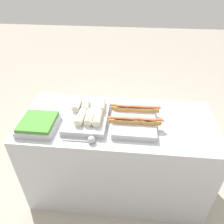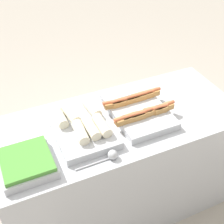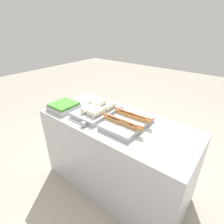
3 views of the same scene
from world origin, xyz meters
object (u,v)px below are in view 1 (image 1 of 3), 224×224
Objects in this scene: tray_wraps at (88,114)px; serving_spoon_near at (90,140)px; tray_side_front at (38,124)px; tray_hotdogs at (134,117)px.

serving_spoon_near is at bearing -76.81° from tray_wraps.
tray_hotdogs is at bearing 11.92° from tray_side_front.
tray_wraps is 1.96× the size of serving_spoon_near.
tray_hotdogs is 0.99× the size of tray_wraps.
tray_hotdogs is 0.37m from tray_wraps.
tray_wraps is at bearing -179.69° from tray_hotdogs.
serving_spoon_near is (0.42, -0.12, -0.01)m from tray_side_front.
tray_wraps reaches higher than serving_spoon_near.
tray_wraps is at bearing 103.19° from serving_spoon_near.
tray_side_front is at bearing -168.08° from tray_hotdogs.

